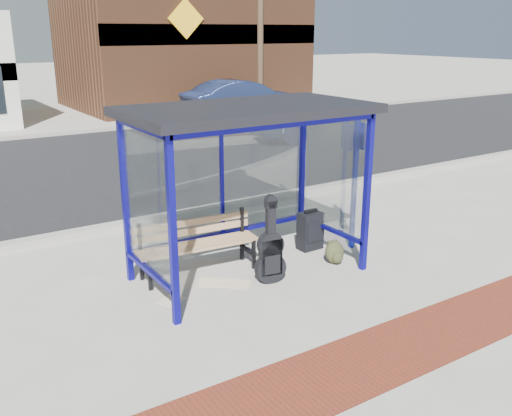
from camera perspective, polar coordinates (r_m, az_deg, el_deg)
ground at (r=8.27m, az=-0.69°, el=-6.62°), size 120.00×120.00×0.00m
brick_paver_strip at (r=6.47m, az=12.11°, el=-14.32°), size 60.00×1.00×0.01m
curb_near at (r=10.65m, az=-9.05°, el=-0.92°), size 60.00×0.25×0.12m
street_asphalt at (r=15.32m, az=-16.92°, el=3.93°), size 60.00×10.00×0.00m
curb_far at (r=20.18m, az=-21.12°, el=6.78°), size 60.00×0.25×0.12m
far_sidewalk at (r=22.03m, az=-22.19°, el=7.31°), size 60.00×4.00×0.01m
bus_shelter at (r=7.72m, az=-1.03°, el=7.74°), size 3.30×1.80×2.42m
storefront_brown at (r=27.64m, az=-7.46°, el=16.87°), size 10.00×7.08×6.40m
utility_pole_east at (r=23.71m, az=0.44°, el=19.15°), size 1.60×0.24×8.00m
bench at (r=8.19m, az=-5.96°, el=-3.38°), size 1.80×0.58×0.84m
guitar_bag at (r=7.85m, az=1.45°, el=-4.53°), size 0.45×0.20×1.19m
suitcase at (r=9.12m, az=5.45°, el=-2.29°), size 0.39×0.26×0.66m
backpack at (r=8.65m, az=7.91°, el=-4.47°), size 0.34×0.32×0.35m
sign_post at (r=9.03m, az=9.91°, el=3.44°), size 0.10×0.27×2.19m
newspaper_a at (r=7.58m, az=-8.45°, el=-9.14°), size 0.41×0.38×0.01m
newspaper_b at (r=7.96m, az=-1.94°, el=-7.58°), size 0.49×0.50×0.01m
newspaper_c at (r=8.02m, az=-4.38°, el=-7.43°), size 0.49×0.47×0.01m
parked_car at (r=22.52m, az=-1.39°, el=10.75°), size 4.72×1.69×1.55m
fire_hydrant at (r=24.96m, az=3.09°, el=10.42°), size 0.30×0.20×0.66m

